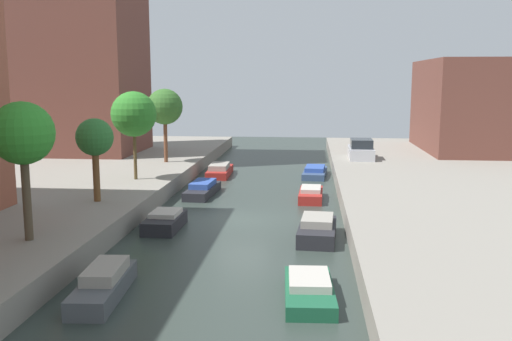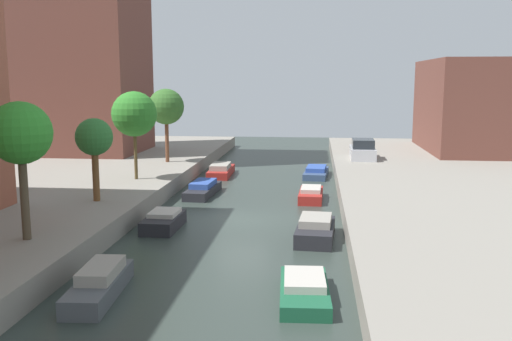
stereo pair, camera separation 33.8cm
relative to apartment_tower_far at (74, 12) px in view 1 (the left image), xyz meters
name	(u,v)px [view 1 (the left image)]	position (x,y,z in m)	size (l,w,h in m)	color
ground_plane	(243,220)	(16.00, -18.21, -12.44)	(84.00, 84.00, 0.00)	#2D3833
apartment_tower_far	(74,12)	(0.00, 0.00, 0.00)	(10.00, 8.71, 22.89)	brown
low_block_right	(484,106)	(34.00, 4.22, -7.60)	(10.00, 12.96, 7.69)	brown
street_tree_1	(23,135)	(8.70, -25.92, -7.43)	(2.35, 2.35, 5.26)	#4C3F2E
street_tree_2	(95,139)	(8.70, -18.94, -8.30)	(1.85, 1.85, 4.16)	brown
street_tree_3	(134,114)	(8.70, -12.60, -7.48)	(2.73, 2.73, 5.35)	brown
street_tree_4	(165,107)	(8.70, -5.25, -7.40)	(2.61, 2.61, 5.38)	brown
parked_car	(361,150)	(23.21, -1.95, -10.80)	(1.91, 4.09, 1.53)	#B7B7BC
moored_boat_left_1	(104,284)	(12.65, -28.74, -12.02)	(1.52, 4.18, 1.00)	#4C5156
moored_boat_left_2	(165,221)	(12.48, -20.25, -12.07)	(1.54, 3.12, 0.84)	#232328
moored_boat_left_3	(203,189)	(12.75, -12.15, -12.09)	(1.64, 4.50, 0.85)	#232328
moored_boat_left_4	(220,171)	(12.67, -5.03, -12.06)	(1.63, 4.61, 0.92)	maroon
moored_boat_right_1	(309,289)	(19.34, -28.28, -12.14)	(1.73, 3.77, 0.72)	#195638
moored_boat_right_2	(317,230)	(19.68, -21.25, -12.02)	(1.83, 3.80, 1.00)	#232328
moored_boat_right_3	(311,194)	(19.39, -12.94, -12.11)	(1.45, 3.55, 0.78)	maroon
moored_boat_right_4	(315,172)	(19.68, -4.57, -12.13)	(1.91, 4.50, 0.74)	#33476B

